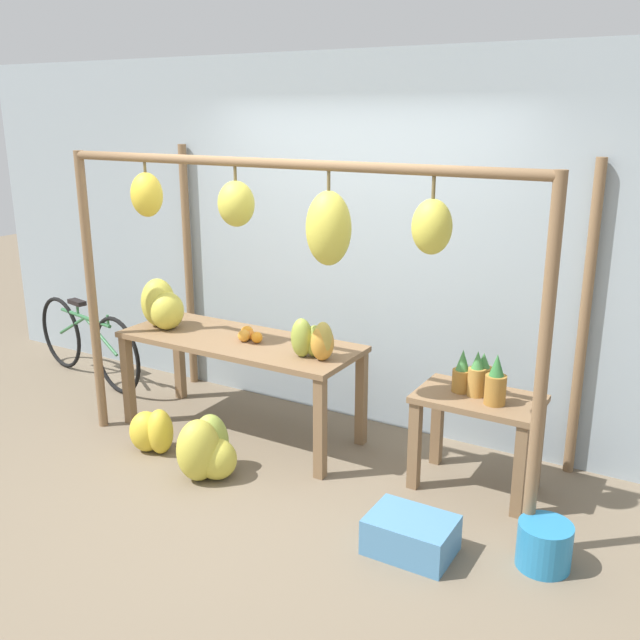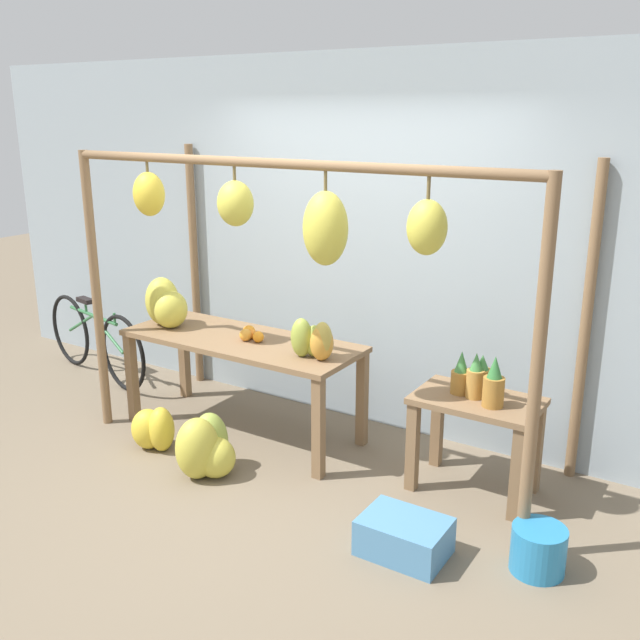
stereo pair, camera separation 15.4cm
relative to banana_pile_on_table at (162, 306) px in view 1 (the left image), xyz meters
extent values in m
plane|color=#756651|center=(1.32, -0.67, -0.93)|extent=(20.00, 20.00, 0.00)
cube|color=#99A8B2|center=(1.32, 0.80, 0.47)|extent=(8.00, 0.08, 2.80)
cylinder|color=brown|center=(-0.34, -0.38, 0.13)|extent=(0.07, 0.07, 2.11)
cylinder|color=brown|center=(2.98, -0.38, 0.13)|extent=(0.07, 0.07, 2.11)
cylinder|color=brown|center=(-0.34, 0.71, 0.13)|extent=(0.07, 0.07, 2.11)
cylinder|color=brown|center=(2.98, 0.71, 0.13)|extent=(0.07, 0.07, 2.11)
cylinder|color=brown|center=(1.32, -0.38, 1.15)|extent=(3.32, 0.06, 0.06)
cylinder|color=brown|center=(0.29, -0.38, 1.09)|extent=(0.02, 0.02, 0.07)
ellipsoid|color=gold|center=(0.29, -0.38, 0.91)|extent=(0.23, 0.20, 0.30)
cylinder|color=brown|center=(1.04, -0.38, 1.08)|extent=(0.02, 0.02, 0.08)
ellipsoid|color=gold|center=(1.04, -0.38, 0.90)|extent=(0.24, 0.22, 0.29)
cylinder|color=brown|center=(1.70, -0.38, 1.07)|extent=(0.02, 0.02, 0.11)
ellipsoid|color=gold|center=(1.70, -0.38, 0.80)|extent=(0.27, 0.25, 0.44)
cylinder|color=brown|center=(2.34, -0.38, 1.07)|extent=(0.02, 0.02, 0.12)
ellipsoid|color=gold|center=(2.34, -0.38, 0.86)|extent=(0.22, 0.20, 0.30)
cube|color=brown|center=(0.69, 0.06, -0.19)|extent=(1.84, 0.70, 0.04)
cube|color=brown|center=(-0.19, -0.23, -0.57)|extent=(0.07, 0.07, 0.72)
cube|color=brown|center=(1.56, -0.23, -0.57)|extent=(0.07, 0.07, 0.72)
cube|color=brown|center=(-0.19, 0.36, -0.57)|extent=(0.07, 0.07, 0.72)
cube|color=brown|center=(1.56, 0.36, -0.57)|extent=(0.07, 0.07, 0.72)
cube|color=brown|center=(2.49, 0.16, -0.30)|extent=(0.78, 0.50, 0.04)
cube|color=brown|center=(2.15, -0.04, -0.62)|extent=(0.07, 0.07, 0.60)
cube|color=brown|center=(2.83, -0.04, -0.62)|extent=(0.07, 0.07, 0.60)
cube|color=brown|center=(2.15, 0.36, -0.62)|extent=(0.07, 0.07, 0.60)
cube|color=brown|center=(2.83, 0.36, -0.62)|extent=(0.07, 0.07, 0.60)
ellipsoid|color=gold|center=(0.06, -0.01, -0.02)|extent=(0.25, 0.28, 0.29)
ellipsoid|color=gold|center=(-0.05, 0.01, 0.02)|extent=(0.34, 0.33, 0.38)
sphere|color=orange|center=(0.75, 0.03, -0.12)|extent=(0.09, 0.09, 0.09)
sphere|color=orange|center=(0.73, 0.11, -0.12)|extent=(0.09, 0.09, 0.09)
sphere|color=orange|center=(0.76, 0.09, -0.13)|extent=(0.07, 0.07, 0.07)
sphere|color=orange|center=(0.85, 0.05, -0.13)|extent=(0.08, 0.08, 0.08)
cylinder|color=#A3702D|center=(2.61, 0.09, -0.19)|extent=(0.13, 0.13, 0.19)
cone|color=#337538|center=(2.61, 0.09, -0.03)|extent=(0.09, 0.09, 0.14)
cylinder|color=#A3702D|center=(2.36, 0.18, -0.21)|extent=(0.12, 0.12, 0.15)
cone|color=#428442|center=(2.36, 0.18, -0.07)|extent=(0.09, 0.09, 0.14)
cylinder|color=#A3702D|center=(2.49, 0.21, -0.19)|extent=(0.12, 0.12, 0.18)
cone|color=#428442|center=(2.49, 0.21, -0.06)|extent=(0.08, 0.08, 0.10)
cylinder|color=#B27F38|center=(2.47, 0.16, -0.19)|extent=(0.11, 0.11, 0.18)
cone|color=#428442|center=(2.47, 0.16, -0.04)|extent=(0.08, 0.08, 0.11)
ellipsoid|color=gold|center=(0.38, -0.51, -0.76)|extent=(0.28, 0.28, 0.34)
ellipsoid|color=gold|center=(0.27, -0.53, -0.78)|extent=(0.32, 0.30, 0.30)
ellipsoid|color=gold|center=(0.96, -0.60, -0.79)|extent=(0.34, 0.32, 0.28)
ellipsoid|color=#9EB247|center=(0.86, -0.53, -0.72)|extent=(0.32, 0.33, 0.41)
ellipsoid|color=#9EB247|center=(0.82, -0.60, -0.78)|extent=(0.26, 0.25, 0.28)
ellipsoid|color=gold|center=(0.87, -0.66, -0.71)|extent=(0.36, 0.38, 0.43)
cube|color=#4C84B2|center=(2.42, -0.71, -0.82)|extent=(0.48, 0.35, 0.21)
cylinder|color=teal|center=(3.09, -0.46, -0.80)|extent=(0.29, 0.29, 0.26)
torus|color=black|center=(-1.67, 0.37, -0.58)|extent=(0.68, 0.18, 0.69)
torus|color=black|center=(-0.72, 0.17, -0.58)|extent=(0.68, 0.18, 0.69)
cylinder|color=#337042|center=(-1.20, 0.27, -0.34)|extent=(0.81, 0.21, 0.03)
cylinder|color=#337042|center=(-1.43, 0.32, -0.46)|extent=(0.49, 0.13, 0.27)
cylinder|color=#337042|center=(-0.96, 0.22, -0.46)|extent=(0.49, 0.13, 0.27)
cylinder|color=#337042|center=(-1.32, 0.30, -0.29)|extent=(0.02, 0.02, 0.10)
cube|color=black|center=(-1.32, 0.30, -0.22)|extent=(0.21, 0.12, 0.04)
cylinder|color=#337042|center=(-0.82, 0.19, -0.29)|extent=(0.02, 0.02, 0.10)
ellipsoid|color=#93A33D|center=(1.29, -0.04, -0.03)|extent=(0.17, 0.15, 0.27)
ellipsoid|color=gold|center=(1.45, -0.03, -0.05)|extent=(0.21, 0.21, 0.24)
ellipsoid|color=#B2993D|center=(1.45, -0.02, -0.04)|extent=(0.21, 0.21, 0.27)
ellipsoid|color=#93A33D|center=(1.37, 0.01, -0.06)|extent=(0.19, 0.19, 0.22)
camera|label=1|loc=(3.74, -3.96, 1.46)|focal=40.00mm
camera|label=2|loc=(3.87, -3.88, 1.46)|focal=40.00mm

